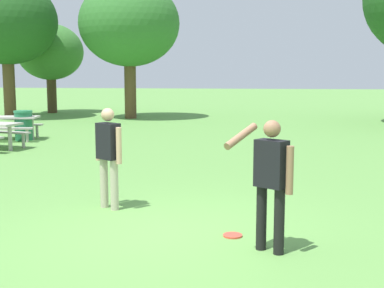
{
  "coord_description": "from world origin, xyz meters",
  "views": [
    {
      "loc": [
        1.26,
        -6.93,
        2.23
      ],
      "look_at": [
        0.14,
        1.83,
        1.0
      ],
      "focal_mm": 49.38,
      "sensor_mm": 36.0,
      "label": 1
    }
  ],
  "objects_px": {
    "person_thrower": "(108,151)",
    "frisbee": "(233,235)",
    "person_catcher": "(270,176)",
    "tree_tall_left": "(6,22)",
    "trash_can_further_along": "(24,125)",
    "tree_far_right": "(129,24)",
    "picnic_table_far": "(11,123)",
    "tree_broad_center": "(50,52)"
  },
  "relations": [
    {
      "from": "person_thrower",
      "to": "frisbee",
      "type": "xyz_separation_m",
      "value": [
        2.07,
        -1.21,
        -0.93
      ]
    },
    {
      "from": "person_catcher",
      "to": "tree_tall_left",
      "type": "height_order",
      "value": "tree_tall_left"
    },
    {
      "from": "person_catcher",
      "to": "trash_can_further_along",
      "type": "bearing_deg",
      "value": 128.3
    },
    {
      "from": "person_thrower",
      "to": "frisbee",
      "type": "relative_size",
      "value": 6.24
    },
    {
      "from": "trash_can_further_along",
      "to": "tree_far_right",
      "type": "height_order",
      "value": "tree_far_right"
    },
    {
      "from": "person_catcher",
      "to": "trash_can_further_along",
      "type": "relative_size",
      "value": 1.71
    },
    {
      "from": "person_thrower",
      "to": "picnic_table_far",
      "type": "height_order",
      "value": "person_thrower"
    },
    {
      "from": "tree_tall_left",
      "to": "tree_far_right",
      "type": "relative_size",
      "value": 1.02
    },
    {
      "from": "person_catcher",
      "to": "tree_broad_center",
      "type": "height_order",
      "value": "tree_broad_center"
    },
    {
      "from": "person_catcher",
      "to": "tree_broad_center",
      "type": "relative_size",
      "value": 0.35
    },
    {
      "from": "person_catcher",
      "to": "trash_can_further_along",
      "type": "height_order",
      "value": "person_catcher"
    },
    {
      "from": "frisbee",
      "to": "tree_broad_center",
      "type": "bearing_deg",
      "value": 117.96
    },
    {
      "from": "tree_broad_center",
      "to": "trash_can_further_along",
      "type": "bearing_deg",
      "value": -72.48
    },
    {
      "from": "tree_tall_left",
      "to": "tree_far_right",
      "type": "bearing_deg",
      "value": 6.74
    },
    {
      "from": "picnic_table_far",
      "to": "tree_far_right",
      "type": "bearing_deg",
      "value": 76.75
    },
    {
      "from": "frisbee",
      "to": "picnic_table_far",
      "type": "distance_m",
      "value": 11.94
    },
    {
      "from": "frisbee",
      "to": "tree_far_right",
      "type": "distance_m",
      "value": 18.79
    },
    {
      "from": "picnic_table_far",
      "to": "tree_far_right",
      "type": "relative_size",
      "value": 0.3
    },
    {
      "from": "picnic_table_far",
      "to": "trash_can_further_along",
      "type": "relative_size",
      "value": 1.97
    },
    {
      "from": "frisbee",
      "to": "tree_tall_left",
      "type": "height_order",
      "value": "tree_tall_left"
    },
    {
      "from": "person_catcher",
      "to": "tree_tall_left",
      "type": "relative_size",
      "value": 0.25
    },
    {
      "from": "person_thrower",
      "to": "tree_broad_center",
      "type": "xyz_separation_m",
      "value": [
        -8.57,
        18.84,
        2.24
      ]
    },
    {
      "from": "person_thrower",
      "to": "frisbee",
      "type": "distance_m",
      "value": 2.57
    },
    {
      "from": "trash_can_further_along",
      "to": "frisbee",
      "type": "bearing_deg",
      "value": -51.82
    },
    {
      "from": "picnic_table_far",
      "to": "tree_broad_center",
      "type": "distance_m",
      "value": 11.59
    },
    {
      "from": "person_thrower",
      "to": "person_catcher",
      "type": "xyz_separation_m",
      "value": [
        2.54,
        -1.77,
        0.02
      ]
    },
    {
      "from": "tree_far_right",
      "to": "tree_broad_center",
      "type": "bearing_deg",
      "value": 151.54
    },
    {
      "from": "person_thrower",
      "to": "picnic_table_far",
      "type": "bearing_deg",
      "value": 124.92
    },
    {
      "from": "trash_can_further_along",
      "to": "tree_broad_center",
      "type": "bearing_deg",
      "value": 107.52
    },
    {
      "from": "trash_can_further_along",
      "to": "tree_broad_center",
      "type": "relative_size",
      "value": 0.2
    },
    {
      "from": "frisbee",
      "to": "picnic_table_far",
      "type": "xyz_separation_m",
      "value": [
        -7.62,
        9.17,
        0.55
      ]
    },
    {
      "from": "person_thrower",
      "to": "tree_broad_center",
      "type": "height_order",
      "value": "tree_broad_center"
    },
    {
      "from": "person_catcher",
      "to": "picnic_table_far",
      "type": "bearing_deg",
      "value": 129.77
    },
    {
      "from": "person_thrower",
      "to": "tree_tall_left",
      "type": "relative_size",
      "value": 0.25
    },
    {
      "from": "person_thrower",
      "to": "frisbee",
      "type": "height_order",
      "value": "person_thrower"
    },
    {
      "from": "tree_tall_left",
      "to": "tree_far_right",
      "type": "distance_m",
      "value": 5.7
    },
    {
      "from": "picnic_table_far",
      "to": "tree_tall_left",
      "type": "relative_size",
      "value": 0.29
    },
    {
      "from": "person_catcher",
      "to": "frisbee",
      "type": "bearing_deg",
      "value": 130.14
    },
    {
      "from": "picnic_table_far",
      "to": "tree_broad_center",
      "type": "bearing_deg",
      "value": 105.49
    },
    {
      "from": "person_thrower",
      "to": "tree_broad_center",
      "type": "relative_size",
      "value": 0.35
    },
    {
      "from": "tree_broad_center",
      "to": "tree_far_right",
      "type": "relative_size",
      "value": 0.74
    },
    {
      "from": "person_thrower",
      "to": "trash_can_further_along",
      "type": "distance_m",
      "value": 9.48
    }
  ]
}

